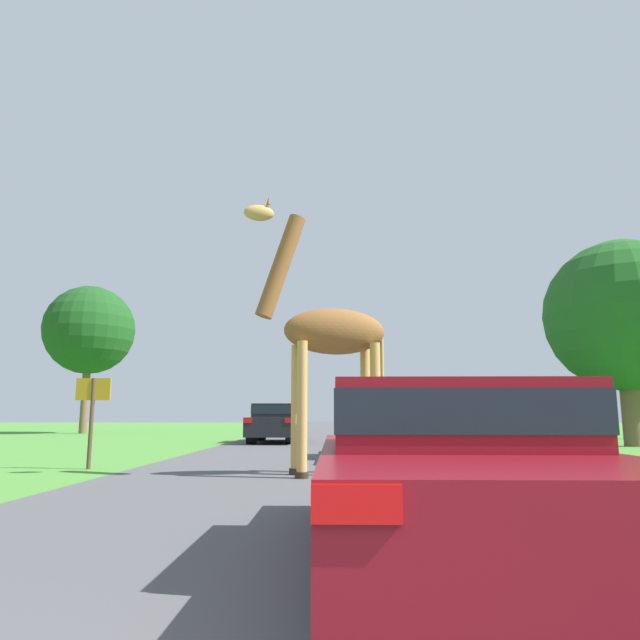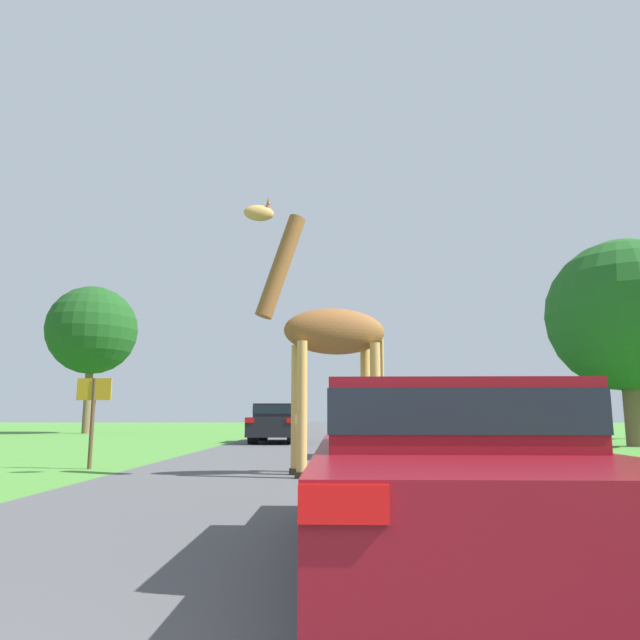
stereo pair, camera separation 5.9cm
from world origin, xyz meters
The scene contains 8 objects.
road centered at (0.00, 30.00, 0.00)m, with size 7.95×120.00×0.00m.
giraffe_near_road centered at (-0.07, 10.29, 2.47)m, with size 2.70×1.15×5.05m.
car_lead_maroon centered at (0.89, 4.45, 0.69)m, with size 1.83×4.71×1.29m.
car_queue_right centered at (1.37, 14.58, 0.76)m, with size 1.89×4.78×1.43m.
car_queue_left centered at (-2.26, 22.53, 0.78)m, with size 1.79×4.60×1.48m.
tree_centre_back centered at (-14.33, 32.72, 5.96)m, with size 5.17×5.17×8.57m.
tree_far_right centered at (10.21, 19.95, 4.49)m, with size 5.33×5.33×7.18m.
sign_post centered at (-4.81, 11.41, 1.24)m, with size 0.70×0.08×1.79m.
Camera 1 is at (0.06, -0.02, 1.06)m, focal length 32.00 mm.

